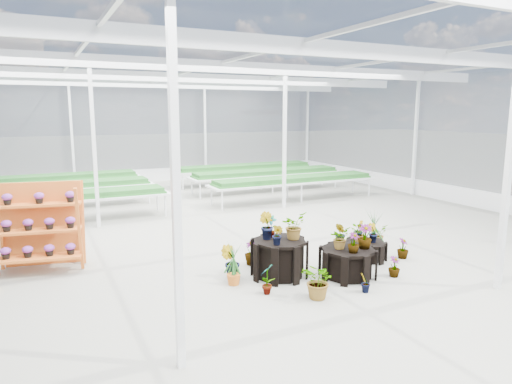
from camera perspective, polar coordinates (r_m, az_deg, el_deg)
name	(u,v)px	position (r m, az deg, el deg)	size (l,w,h in m)	color
ground_plane	(256,251)	(10.73, -0.02, -7.40)	(24.00, 24.00, 0.00)	gray
greenhouse_shell	(256,155)	(10.29, -0.02, 4.65)	(18.00, 24.00, 4.50)	white
steel_frame	(256,155)	(10.29, -0.02, 4.65)	(18.00, 24.00, 4.50)	silver
nursery_benches	(171,188)	(17.24, -10.53, 0.49)	(16.00, 7.00, 0.84)	silver
plinth_tall	(279,258)	(9.04, 2.93, -8.28)	(1.09, 1.09, 0.74)	black
plinth_mid	(348,263)	(9.22, 11.38, -8.66)	(1.09, 1.09, 0.58)	black
plinth_low	(365,251)	(10.36, 13.45, -7.14)	(0.91, 0.91, 0.41)	black
shelf_rack	(40,228)	(10.24, -25.42, -4.07)	(1.68, 0.89, 1.78)	#BA561D
nursery_plants	(320,246)	(9.43, 7.99, -6.76)	(4.73, 2.81, 1.28)	#1F511F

